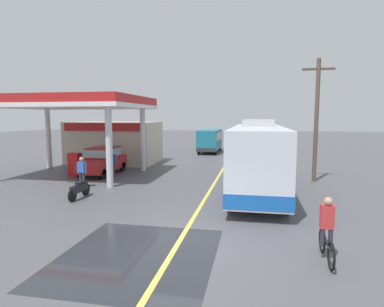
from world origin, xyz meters
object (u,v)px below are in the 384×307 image
Objects in this scene: coach_bus_main at (257,158)px; car_trailing_behind_bus at (257,142)px; pedestrian_near_pump at (112,162)px; motorcycle_parked_forecourt at (79,189)px; cyclist_on_shoulder at (327,232)px; pedestrian_by_shop at (82,170)px; car_at_pump at (103,159)px; minibus_opposing_lane at (210,139)px.

coach_bus_main is 19.52m from car_trailing_behind_bus.
car_trailing_behind_bus is (9.32, 17.06, 0.08)m from pedestrian_near_pump.
motorcycle_parked_forecourt is at bearing -110.12° from car_trailing_behind_bus.
pedestrian_near_pump is at bearing 136.15° from cyclist_on_shoulder.
car_trailing_behind_bus is at bearing 65.23° from pedestrian_by_shop.
pedestrian_near_pump is (-9.19, 2.44, -0.79)m from coach_bus_main.
motorcycle_parked_forecourt is (-9.99, 4.77, -0.34)m from cyclist_on_shoulder.
car_at_pump is 16.12m from cyclist_on_shoulder.
car_at_pump is 4.01m from pedestrian_by_shop.
pedestrian_near_pump and pedestrian_by_shop have the same top height.
motorcycle_parked_forecourt is 1.08× the size of pedestrian_near_pump.
coach_bus_main is 8.32m from cyclist_on_shoulder.
car_trailing_behind_bus reaches higher than motorcycle_parked_forecourt.
minibus_opposing_lane is (-4.89, 17.69, -0.25)m from coach_bus_main.
car_at_pump is 0.97m from pedestrian_near_pump.
cyclist_on_shoulder is at bearing -25.51° from motorcycle_parked_forecourt.
pedestrian_by_shop is at bearing -79.99° from car_at_pump.
minibus_opposing_lane is 5.36m from car_trailing_behind_bus.
coach_bus_main is 2.63× the size of car_at_pump.
minibus_opposing_lane reaches higher than pedestrian_by_shop.
car_at_pump reaches higher than cyclist_on_shoulder.
pedestrian_near_pump is (-4.30, -15.24, -0.54)m from minibus_opposing_lane.
coach_bus_main is 6.65× the size of pedestrian_by_shop.
car_trailing_behind_bus is at bearing 19.91° from minibus_opposing_lane.
car_at_pump reaches higher than pedestrian_near_pump.
coach_bus_main is 18.35m from minibus_opposing_lane.
coach_bus_main is 6.07× the size of cyclist_on_shoulder.
coach_bus_main is at bearing -14.88° from pedestrian_near_pump.
minibus_opposing_lane is at bearing 74.24° from pedestrian_near_pump.
minibus_opposing_lane is (5.17, 14.81, 0.46)m from car_at_pump.
coach_bus_main is at bearing 21.96° from motorcycle_parked_forecourt.
minibus_opposing_lane is at bearing 105.45° from coach_bus_main.
cyclist_on_shoulder is (6.65, -25.77, -0.69)m from minibus_opposing_lane.
car_trailing_behind_bus reaches higher than pedestrian_by_shop.
pedestrian_by_shop is at bearing -103.40° from minibus_opposing_lane.
pedestrian_near_pump is at bearing 99.53° from motorcycle_parked_forecourt.
pedestrian_near_pump is at bearing -26.72° from car_at_pump.
pedestrian_near_pump is (-0.97, 5.76, 0.49)m from motorcycle_parked_forecourt.
car_at_pump is 15.69m from minibus_opposing_lane.
car_trailing_behind_bus reaches higher than pedestrian_near_pump.
cyclist_on_shoulder is 1.10× the size of pedestrian_by_shop.
minibus_opposing_lane is 3.41× the size of motorcycle_parked_forecourt.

